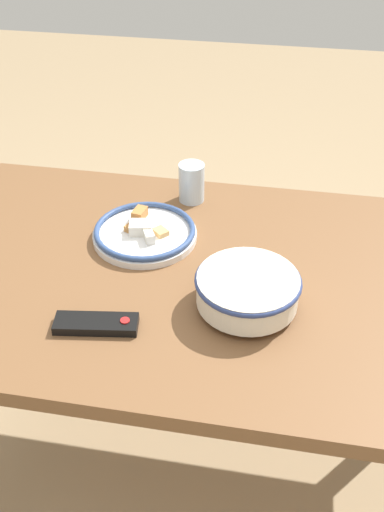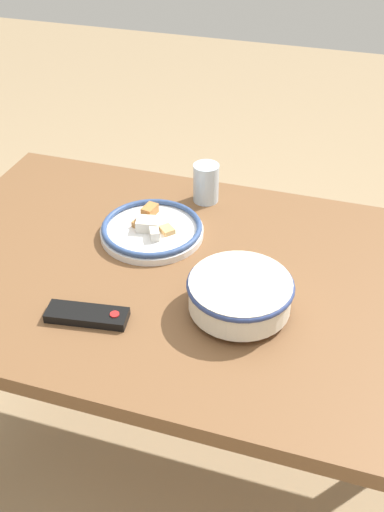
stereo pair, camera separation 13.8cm
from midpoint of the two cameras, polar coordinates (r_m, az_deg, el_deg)
ground_plane at (r=1.94m, az=-0.08°, el=-18.96°), size 8.00×8.00×0.00m
dining_table at (r=1.44m, az=-0.10°, el=-4.41°), size 1.48×0.84×0.73m
noodle_bowl at (r=1.28m, az=2.23°, el=-3.35°), size 0.23×0.23×0.08m
food_plate at (r=1.51m, az=-7.15°, el=2.15°), size 0.26×0.26×0.05m
tv_remote at (r=1.28m, az=-12.19°, el=-6.46°), size 0.18×0.08×0.02m
drinking_glass at (r=1.64m, az=-2.48°, el=6.93°), size 0.07×0.07×0.11m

